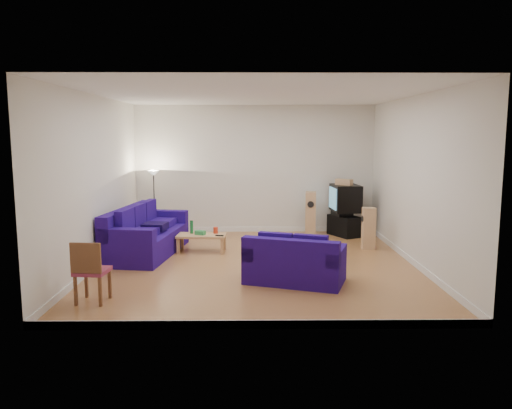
{
  "coord_description": "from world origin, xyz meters",
  "views": [
    {
      "loc": [
        -0.11,
        -9.34,
        2.47
      ],
      "look_at": [
        0.0,
        0.4,
        1.1
      ],
      "focal_mm": 35.0,
      "sensor_mm": 36.0,
      "label": 1
    }
  ],
  "objects_px": {
    "television": "(345,198)",
    "tv_stand": "(344,226)",
    "sofa_loveseat": "(294,265)",
    "coffee_table": "(202,237)",
    "sofa_three_seat": "(144,237)"
  },
  "relations": [
    {
      "from": "tv_stand",
      "to": "sofa_loveseat",
      "type": "bearing_deg",
      "value": -49.17
    },
    {
      "from": "television",
      "to": "tv_stand",
      "type": "bearing_deg",
      "value": -31.61
    },
    {
      "from": "tv_stand",
      "to": "television",
      "type": "xyz_separation_m",
      "value": [
        0.02,
        0.03,
        0.68
      ]
    },
    {
      "from": "sofa_loveseat",
      "to": "coffee_table",
      "type": "xyz_separation_m",
      "value": [
        -1.77,
        2.27,
        0.01
      ]
    },
    {
      "from": "sofa_three_seat",
      "to": "television",
      "type": "bearing_deg",
      "value": 120.47
    },
    {
      "from": "tv_stand",
      "to": "coffee_table",
      "type": "bearing_deg",
      "value": -91.06
    },
    {
      "from": "tv_stand",
      "to": "television",
      "type": "bearing_deg",
      "value": 125.96
    },
    {
      "from": "sofa_three_seat",
      "to": "sofa_loveseat",
      "type": "bearing_deg",
      "value": 62.87
    },
    {
      "from": "sofa_loveseat",
      "to": "tv_stand",
      "type": "relative_size",
      "value": 2.21
    },
    {
      "from": "coffee_table",
      "to": "sofa_loveseat",
      "type": "bearing_deg",
      "value": -52.02
    },
    {
      "from": "television",
      "to": "coffee_table",
      "type": "bearing_deg",
      "value": -68.31
    },
    {
      "from": "sofa_three_seat",
      "to": "tv_stand",
      "type": "height_order",
      "value": "sofa_three_seat"
    },
    {
      "from": "coffee_table",
      "to": "tv_stand",
      "type": "height_order",
      "value": "tv_stand"
    },
    {
      "from": "sofa_loveseat",
      "to": "coffee_table",
      "type": "relative_size",
      "value": 1.72
    },
    {
      "from": "sofa_loveseat",
      "to": "television",
      "type": "height_order",
      "value": "television"
    }
  ]
}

